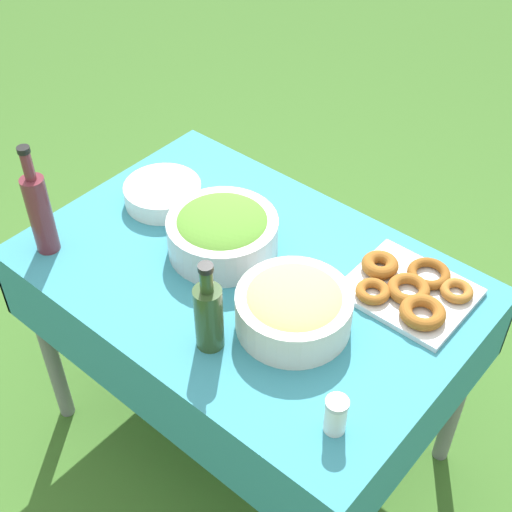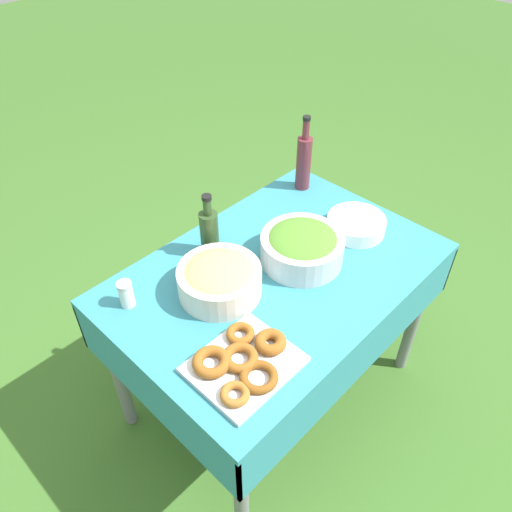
{
  "view_description": "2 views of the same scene",
  "coord_description": "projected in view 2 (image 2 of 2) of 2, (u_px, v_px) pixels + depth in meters",
  "views": [
    {
      "loc": [
        -0.91,
        1.04,
        2.09
      ],
      "look_at": [
        -0.02,
        -0.01,
        0.82
      ],
      "focal_mm": 50.0,
      "sensor_mm": 36.0,
      "label": 1
    },
    {
      "loc": [
        -1.0,
        -0.86,
        2.0
      ],
      "look_at": [
        -0.04,
        0.07,
        0.81
      ],
      "focal_mm": 35.0,
      "sensor_mm": 36.0,
      "label": 2
    }
  ],
  "objects": [
    {
      "name": "salt_shaker",
      "position": [
        126.0,
        294.0,
        1.65
      ],
      "size": [
        0.05,
        0.05,
        0.1
      ],
      "color": "white",
      "rests_on": "picnic_table"
    },
    {
      "name": "pasta_bowl",
      "position": [
        219.0,
        278.0,
        1.68
      ],
      "size": [
        0.29,
        0.29,
        0.12
      ],
      "color": "silver",
      "rests_on": "picnic_table"
    },
    {
      "name": "donut_platter",
      "position": [
        243.0,
        362.0,
        1.48
      ],
      "size": [
        0.32,
        0.29,
        0.05
      ],
      "color": "silver",
      "rests_on": "picnic_table"
    },
    {
      "name": "wine_bottle",
      "position": [
        304.0,
        161.0,
        2.12
      ],
      "size": [
        0.06,
        0.06,
        0.33
      ],
      "color": "maroon",
      "rests_on": "picnic_table"
    },
    {
      "name": "olive_oil_bottle",
      "position": [
        209.0,
        232.0,
        1.81
      ],
      "size": [
        0.07,
        0.07,
        0.26
      ],
      "color": "#2D4723",
      "rests_on": "picnic_table"
    },
    {
      "name": "salad_bowl",
      "position": [
        302.0,
        246.0,
        1.81
      ],
      "size": [
        0.3,
        0.3,
        0.13
      ],
      "color": "silver",
      "rests_on": "picnic_table"
    },
    {
      "name": "picnic_table",
      "position": [
        276.0,
        292.0,
        1.88
      ],
      "size": [
        1.2,
        0.81,
        0.76
      ],
      "color": "teal",
      "rests_on": "ground_plane"
    },
    {
      "name": "ground_plane",
      "position": [
        272.0,
        390.0,
        2.31
      ],
      "size": [
        14.0,
        14.0,
        0.0
      ],
      "primitive_type": "plane",
      "color": "#3D6B28"
    },
    {
      "name": "plate_stack",
      "position": [
        356.0,
        225.0,
        1.96
      ],
      "size": [
        0.23,
        0.23,
        0.06
      ],
      "color": "white",
      "rests_on": "picnic_table"
    }
  ]
}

